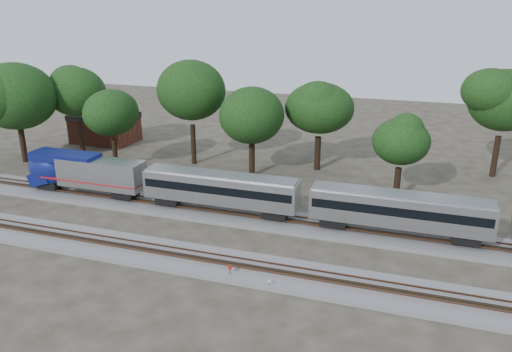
# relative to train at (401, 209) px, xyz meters

# --- Properties ---
(ground) EXTENTS (160.00, 160.00, 0.00)m
(ground) POSITION_rel_train_xyz_m (-16.76, -6.00, -3.07)
(ground) COLOR #383328
(ground) RESTS_ON ground
(track_far) EXTENTS (160.00, 5.00, 0.73)m
(track_far) POSITION_rel_train_xyz_m (-16.76, -0.00, -2.87)
(track_far) COLOR slate
(track_far) RESTS_ON ground
(track_near) EXTENTS (160.00, 5.00, 0.73)m
(track_near) POSITION_rel_train_xyz_m (-16.76, -10.00, -2.87)
(track_near) COLOR slate
(track_near) RESTS_ON ground
(train) EXTENTS (85.74, 2.95, 4.35)m
(train) POSITION_rel_train_xyz_m (0.00, 0.00, 0.00)
(train) COLOR #B6B9BE
(train) RESTS_ON ground
(switch_stand_red) EXTENTS (0.37, 0.10, 1.16)m
(switch_stand_red) POSITION_rel_train_xyz_m (-12.47, -11.60, -2.34)
(switch_stand_red) COLOR #512D19
(switch_stand_red) RESTS_ON ground
(switch_stand_white) EXTENTS (0.28, 0.05, 0.87)m
(switch_stand_white) POSITION_rel_train_xyz_m (-8.99, -12.22, -2.52)
(switch_stand_white) COLOR #512D19
(switch_stand_white) RESTS_ON ground
(switch_lever) EXTENTS (0.57, 0.45, 0.30)m
(switch_lever) POSITION_rel_train_xyz_m (-11.80, -11.49, -2.92)
(switch_lever) COLOR #512D19
(switch_lever) RESTS_ON ground
(brick_building) EXTENTS (9.80, 7.11, 4.58)m
(brick_building) POSITION_rel_train_xyz_m (-46.59, 21.55, -0.77)
(brick_building) COLOR brown
(brick_building) RESTS_ON ground
(tree_0) EXTENTS (9.38, 9.38, 13.23)m
(tree_0) POSITION_rel_train_xyz_m (-51.12, 8.78, 6.14)
(tree_0) COLOR black
(tree_0) RESTS_ON ground
(tree_1) EXTENTS (9.39, 9.39, 13.24)m
(tree_1) POSITION_rel_train_xyz_m (-45.63, 14.30, 6.15)
(tree_1) COLOR black
(tree_1) RESTS_ON ground
(tree_2) EXTENTS (7.82, 7.82, 11.02)m
(tree_2) POSITION_rel_train_xyz_m (-37.10, 9.91, 4.60)
(tree_2) COLOR black
(tree_2) RESTS_ON ground
(tree_3) EXTENTS (10.32, 10.32, 14.55)m
(tree_3) POSITION_rel_train_xyz_m (-28.29, 15.55, 7.07)
(tree_3) COLOR black
(tree_3) RESTS_ON ground
(tree_4) EXTENTS (8.00, 8.00, 11.28)m
(tree_4) POSITION_rel_train_xyz_m (-19.06, 13.33, 4.78)
(tree_4) COLOR black
(tree_4) RESTS_ON ground
(tree_5) EXTENTS (8.45, 8.45, 11.92)m
(tree_5) POSITION_rel_train_xyz_m (-11.54, 18.29, 5.22)
(tree_5) COLOR black
(tree_5) RESTS_ON ground
(tree_6) EXTENTS (6.80, 6.80, 9.58)m
(tree_6) POSITION_rel_train_xyz_m (-0.84, 10.82, 3.59)
(tree_6) COLOR black
(tree_6) RESTS_ON ground
(tree_7) EXTENTS (9.98, 9.98, 14.08)m
(tree_7) POSITION_rel_train_xyz_m (10.49, 22.61, 6.74)
(tree_7) COLOR black
(tree_7) RESTS_ON ground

